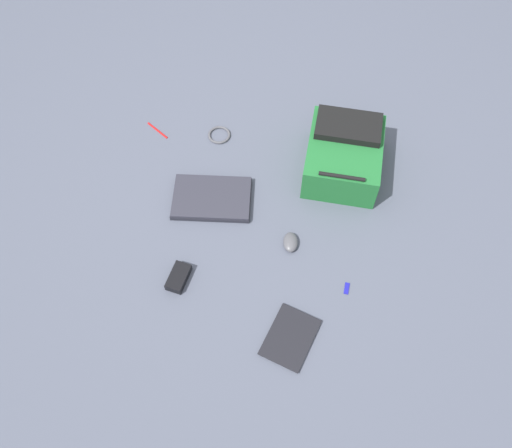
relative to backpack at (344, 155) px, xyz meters
The scene contains 9 objects.
ground_plane 0.53m from the backpack, 42.06° to the left, with size 4.04×4.04×0.00m, color #4C5160.
backpack is the anchor object (origin of this frame).
laptop 0.61m from the backpack, 24.39° to the left, with size 0.35×0.25×0.03m.
book_manual 0.85m from the backpack, 79.60° to the left, with size 0.23×0.27×0.01m.
computer_mouse 0.47m from the backpack, 65.93° to the left, with size 0.06×0.09×0.03m, color #4C4C51.
cable_coil 0.59m from the backpack, 11.14° to the right, with size 0.11×0.11×0.01m, color #4C4C51.
power_brick 0.89m from the backpack, 46.11° to the left, with size 0.07×0.12×0.04m, color black.
pen_black 0.88m from the backpack, ahead, with size 0.01×0.01×0.14m, color red.
usb_stick 0.61m from the backpack, 94.93° to the left, with size 0.02×0.05×0.01m, color #191999.
Camera 1 is at (-0.20, 1.20, 2.02)m, focal length 38.91 mm.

